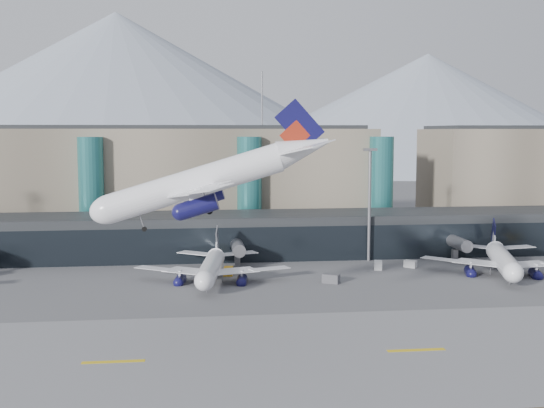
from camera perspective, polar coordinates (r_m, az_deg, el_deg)
The scene contains 15 objects.
ground at distance 105.79m, azimuth -1.20°, elevation -10.01°, with size 900.00×900.00×0.00m, color #515154.
runway_strip at distance 91.54m, azimuth -0.28°, elevation -12.59°, with size 400.00×40.00×0.04m, color slate.
runway_markings at distance 91.53m, azimuth -0.28°, elevation -12.57°, with size 128.00×1.00×0.02m.
concourse at distance 161.05m, azimuth -3.19°, elevation -2.62°, with size 170.00×27.00×10.00m.
terminal_main at distance 192.29m, azimuth -11.26°, elevation 1.83°, with size 130.00×30.00×31.00m.
teal_towers at distance 175.93m, azimuth -8.40°, elevation 1.03°, with size 116.40×19.40×46.00m.
mountain_ridge at distance 482.13m, azimuth -3.68°, elevation 8.03°, with size 910.00×400.00×110.00m.
lightmast_mid at distance 155.08m, azimuth 8.16°, elevation 0.51°, with size 3.00×1.20×25.60m.
hero_jet at distance 93.99m, azimuth -4.57°, elevation 2.78°, with size 35.45×35.77×11.57m.
jet_parked_mid at distance 135.92m, azimuth -5.02°, elevation -4.70°, with size 32.22×32.16×10.46m.
jet_parked_right at distance 150.09m, azimuth 18.61°, elevation -3.87°, with size 32.98×34.60×11.11m.
veh_b at distance 140.45m, azimuth -3.67°, elevation -5.63°, with size 2.89×1.78×1.67m, color gold.
veh_c at distance 133.48m, azimuth 4.96°, elevation -6.24°, with size 3.22×1.70×1.79m, color #49494E.
veh_d at distance 147.84m, azimuth 8.87°, elevation -5.08°, with size 3.05×1.63×1.74m, color silver.
veh_g at distance 151.08m, azimuth 11.50°, elevation -4.94°, with size 2.59×1.51×1.51m, color silver.
Camera 1 is at (-9.68, -101.17, 29.35)m, focal length 45.00 mm.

